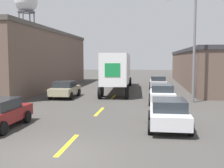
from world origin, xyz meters
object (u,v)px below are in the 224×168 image
(parked_car_right_far, at_px, (158,82))
(parked_car_right_mid, at_px, (162,94))
(water_tower, at_px, (26,3))
(parked_car_right_near, at_px, (169,113))
(semi_truck, at_px, (118,69))
(street_lamp, at_px, (191,42))
(parked_car_left_far, at_px, (65,89))

(parked_car_right_far, bearing_deg, parked_car_right_mid, -90.00)
(water_tower, bearing_deg, parked_car_right_far, -47.45)
(parked_car_right_near, bearing_deg, parked_car_right_far, 90.00)
(semi_truck, distance_m, water_tower, 48.94)
(parked_car_right_near, bearing_deg, parked_car_right_mid, 90.00)
(semi_truck, bearing_deg, street_lamp, -51.23)
(parked_car_right_mid, bearing_deg, water_tower, 124.83)
(parked_car_right_far, distance_m, street_lamp, 11.27)
(street_lamp, bearing_deg, parked_car_right_far, 102.44)
(water_tower, bearing_deg, street_lamp, -52.78)
(parked_car_right_far, bearing_deg, street_lamp, -77.56)
(semi_truck, height_order, parked_car_right_mid, semi_truck)
(parked_car_right_mid, xyz_separation_m, parked_car_right_near, (0.00, -8.05, 0.00))
(parked_car_right_mid, bearing_deg, parked_car_right_near, -90.00)
(semi_truck, height_order, parked_car_right_near, semi_truck)
(parked_car_right_far, bearing_deg, parked_car_right_near, -90.00)
(semi_truck, bearing_deg, parked_car_right_far, 27.93)
(parked_car_right_near, xyz_separation_m, parked_car_right_far, (0.00, 19.19, 0.00))
(parked_car_left_far, bearing_deg, parked_car_right_mid, -14.56)
(water_tower, height_order, street_lamp, water_tower)
(semi_truck, relative_size, water_tower, 0.73)
(water_tower, xyz_separation_m, street_lamp, (34.28, -45.12, -12.63))
(parked_car_left_far, distance_m, street_lamp, 11.71)
(parked_car_left_far, height_order, street_lamp, street_lamp)
(parked_car_left_far, bearing_deg, parked_car_right_far, 45.94)
(water_tower, relative_size, street_lamp, 2.43)
(parked_car_left_far, height_order, parked_car_right_near, same)
(semi_truck, relative_size, parked_car_right_far, 3.60)
(parked_car_right_far, height_order, street_lamp, street_lamp)
(parked_car_right_near, bearing_deg, street_lamp, 75.83)
(parked_car_right_mid, xyz_separation_m, parked_car_left_far, (-8.62, 2.24, 0.00))
(semi_truck, relative_size, parked_car_right_near, 3.60)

